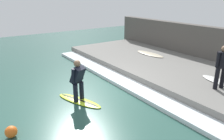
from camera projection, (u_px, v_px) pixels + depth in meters
ground_plane at (98, 91)px, 8.31m from camera, size 28.00×28.00×0.00m
concrete_ledge at (167, 68)px, 10.29m from camera, size 4.40×11.73×0.37m
back_wall at (201, 45)px, 11.34m from camera, size 0.50×12.32×1.97m
wave_foam_crest at (123, 82)px, 8.94m from camera, size 0.79×11.15×0.14m
surfboard_riding at (79, 101)px, 7.46m from camera, size 1.10×1.88×0.07m
surfer_riding at (78, 79)px, 7.19m from camera, size 0.52×0.55×1.41m
surfer_waiting_near at (222, 65)px, 7.32m from camera, size 0.50×0.32×1.51m
surfboard_waiting_near at (222, 82)px, 8.04m from camera, size 0.79×1.75×0.06m
surfboard_spare at (150, 54)px, 11.88m from camera, size 0.66×1.86×0.06m
marker_buoy at (11, 132)px, 5.55m from camera, size 0.31×0.31×0.31m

